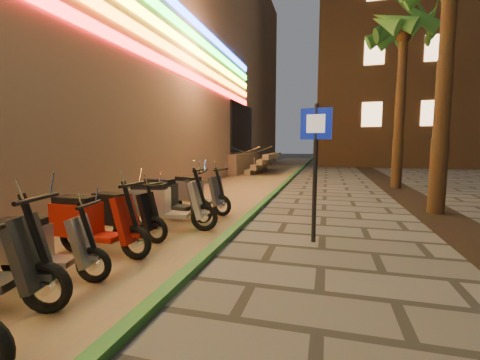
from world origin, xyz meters
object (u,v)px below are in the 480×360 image
(scooter_6, at_px, (39,246))
(scooter_9, at_px, (163,204))
(scooter_7, at_px, (90,222))
(pedestrian_sign, at_px, (315,154))
(scooter_11, at_px, (196,193))
(scooter_10, at_px, (170,197))
(scooter_8, at_px, (121,214))

(scooter_6, xyz_separation_m, scooter_9, (0.32, 2.66, 0.09))
(scooter_7, bearing_deg, pedestrian_sign, 26.92)
(pedestrian_sign, height_order, scooter_9, pedestrian_sign)
(scooter_11, bearing_deg, scooter_7, -79.67)
(scooter_10, bearing_deg, scooter_11, 80.85)
(pedestrian_sign, xyz_separation_m, scooter_6, (-3.34, -2.66, -1.14))
(scooter_9, bearing_deg, scooter_10, 99.03)
(pedestrian_sign, xyz_separation_m, scooter_10, (-3.32, 0.87, -1.06))
(scooter_6, xyz_separation_m, scooter_10, (0.02, 3.53, 0.08))
(scooter_8, xyz_separation_m, scooter_11, (0.41, 2.57, 0.04))
(scooter_11, bearing_deg, scooter_6, -77.38)
(scooter_10, distance_m, scooter_11, 0.97)
(scooter_10, relative_size, scooter_11, 1.05)
(scooter_8, relative_size, scooter_9, 0.88)
(scooter_9, xyz_separation_m, scooter_11, (-0.03, 1.79, -0.03))
(scooter_7, relative_size, scooter_9, 0.96)
(scooter_9, bearing_deg, pedestrian_sign, -10.11)
(scooter_7, distance_m, scooter_10, 2.51)
(pedestrian_sign, relative_size, scooter_9, 1.37)
(pedestrian_sign, height_order, scooter_11, pedestrian_sign)
(pedestrian_sign, distance_m, scooter_6, 4.41)
(scooter_7, bearing_deg, scooter_6, -84.56)
(pedestrian_sign, relative_size, scooter_10, 1.39)
(pedestrian_sign, xyz_separation_m, scooter_11, (-3.05, 1.80, -1.08))
(scooter_8, height_order, scooter_9, scooter_9)
(pedestrian_sign, relative_size, scooter_6, 1.63)
(scooter_6, distance_m, scooter_10, 3.53)
(scooter_7, relative_size, scooter_10, 0.97)
(scooter_7, xyz_separation_m, scooter_9, (0.39, 1.64, 0.02))
(scooter_9, height_order, scooter_11, scooter_9)
(scooter_6, bearing_deg, scooter_8, 83.03)
(scooter_9, relative_size, scooter_11, 1.06)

